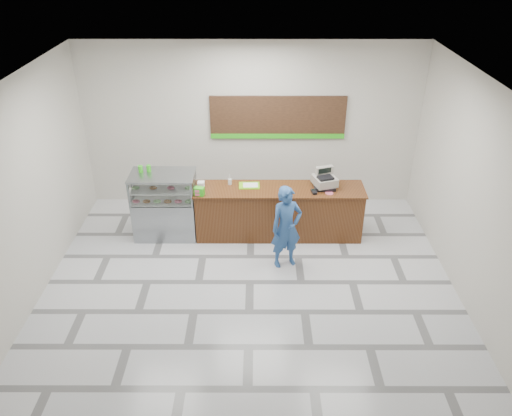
{
  "coord_description": "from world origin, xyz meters",
  "views": [
    {
      "loc": [
        0.12,
        -6.89,
        5.42
      ],
      "look_at": [
        0.1,
        0.9,
        0.97
      ],
      "focal_mm": 35.0,
      "sensor_mm": 36.0,
      "label": 1
    }
  ],
  "objects_px": {
    "serving_tray": "(249,186)",
    "customer": "(286,227)",
    "display_case": "(165,205)",
    "cash_register": "(324,180)",
    "sales_counter": "(279,212)"
  },
  "relations": [
    {
      "from": "sales_counter",
      "to": "cash_register",
      "type": "height_order",
      "value": "cash_register"
    },
    {
      "from": "serving_tray",
      "to": "customer",
      "type": "bearing_deg",
      "value": -60.24
    },
    {
      "from": "display_case",
      "to": "customer",
      "type": "xyz_separation_m",
      "value": [
        2.31,
        -1.0,
        0.1
      ]
    },
    {
      "from": "customer",
      "to": "display_case",
      "type": "bearing_deg",
      "value": 136.85
    },
    {
      "from": "sales_counter",
      "to": "customer",
      "type": "bearing_deg",
      "value": -84.81
    },
    {
      "from": "display_case",
      "to": "cash_register",
      "type": "xyz_separation_m",
      "value": [
        3.08,
        0.07,
        0.5
      ]
    },
    {
      "from": "sales_counter",
      "to": "display_case",
      "type": "relative_size",
      "value": 2.45
    },
    {
      "from": "sales_counter",
      "to": "serving_tray",
      "type": "relative_size",
      "value": 8.16
    },
    {
      "from": "sales_counter",
      "to": "customer",
      "type": "xyz_separation_m",
      "value": [
        0.09,
        -1.0,
        0.26
      ]
    },
    {
      "from": "customer",
      "to": "cash_register",
      "type": "bearing_deg",
      "value": 34.48
    },
    {
      "from": "cash_register",
      "to": "customer",
      "type": "height_order",
      "value": "customer"
    },
    {
      "from": "cash_register",
      "to": "display_case",
      "type": "bearing_deg",
      "value": 162.88
    },
    {
      "from": "display_case",
      "to": "serving_tray",
      "type": "xyz_separation_m",
      "value": [
        1.65,
        0.1,
        0.37
      ]
    },
    {
      "from": "serving_tray",
      "to": "customer",
      "type": "xyz_separation_m",
      "value": [
        0.67,
        -1.1,
        -0.26
      ]
    },
    {
      "from": "cash_register",
      "to": "serving_tray",
      "type": "relative_size",
      "value": 1.31
    }
  ]
}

